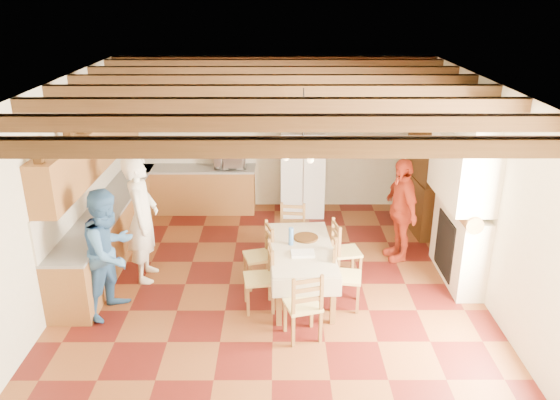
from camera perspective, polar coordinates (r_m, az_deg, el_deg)
The scene contains 31 objects.
floor at distance 8.35m, azimuth -0.69°, elevation -8.84°, with size 6.00×6.50×0.02m, color #51130F.
ceiling at distance 7.31m, azimuth -0.79°, elevation 12.07°, with size 6.00×6.50×0.02m, color white.
wall_back at distance 10.82m, azimuth -0.58°, elevation 6.96°, with size 6.00×0.02×3.00m, color beige.
wall_front at distance 4.79m, azimuth -1.10°, elevation -12.84°, with size 6.00×0.02×3.00m, color beige.
wall_left at distance 8.30m, azimuth -22.00°, elevation 0.83°, with size 0.02×6.50×3.00m, color beige.
wall_right at distance 8.24m, azimuth 20.68°, elevation 0.88°, with size 0.02×6.50×3.00m, color beige.
ceiling_beams at distance 7.33m, azimuth -0.79°, elevation 11.30°, with size 6.00×6.30×0.16m, color #392412, non-canonical shape.
lower_cabinets_left at distance 9.50m, azimuth -17.18°, elevation -2.98°, with size 0.60×4.30×0.86m, color brown.
lower_cabinets_back at distance 10.96m, azimuth -8.70°, elevation 1.04°, with size 2.30×0.60×0.86m, color brown.
countertop_left at distance 9.33m, azimuth -17.48°, elevation -0.46°, with size 0.62×4.30×0.04m, color slate.
countertop_back at distance 10.82m, azimuth -8.83°, elevation 3.28°, with size 2.34×0.62×0.04m, color slate.
backsplash_left at distance 9.31m, azimuth -19.37°, elevation 1.37°, with size 0.03×4.30×0.60m, color beige.
backsplash_back at distance 10.99m, azimuth -8.72°, elevation 5.32°, with size 2.30×0.03×0.60m, color beige.
upper_cabinets at distance 9.07m, azimuth -18.91°, elevation 5.24°, with size 0.35×4.20×0.70m, color brown.
fireplace at distance 8.35m, azimuth 18.28°, elevation 0.73°, with size 0.56×1.60×2.80m, color beige, non-canonical shape.
wall_picture at distance 10.81m, azimuth 7.75°, elevation 8.66°, with size 0.34×0.03×0.42m, color black.
refrigerator at distance 10.60m, azimuth 2.39°, elevation 2.89°, with size 0.83×0.69×1.67m, color white.
hutch at distance 10.10m, azimuth 15.20°, elevation 2.88°, with size 0.52×1.23×2.23m, color #38220B, non-canonical shape.
dining_table at distance 7.79m, azimuth 2.23°, elevation -5.50°, with size 0.97×1.77×0.76m.
chandelier at distance 7.22m, azimuth 2.41°, elevation 5.74°, with size 0.47×0.47×0.03m, color black.
chair_left_near at distance 7.55m, azimuth -2.23°, elevation -8.08°, with size 0.42×0.40×0.96m, color brown, non-canonical shape.
chair_left_far at distance 8.14m, azimuth -2.27°, elevation -5.78°, with size 0.42×0.40×0.96m, color brown, non-canonical shape.
chair_right_near at distance 7.65m, azimuth 6.97°, elevation -7.82°, with size 0.42×0.40×0.96m, color brown, non-canonical shape.
chair_right_far at distance 8.33m, azimuth 6.94°, elevation -5.25°, with size 0.42×0.40×0.96m, color brown, non-canonical shape.
chair_end_near at distance 6.97m, azimuth 2.41°, elevation -10.81°, with size 0.42×0.40×0.96m, color brown, non-canonical shape.
chair_end_far at distance 8.77m, azimuth 1.24°, elevation -3.66°, with size 0.42×0.40×0.96m, color brown, non-canonical shape.
person_man at distance 8.37m, azimuth -14.18°, elevation -1.91°, with size 0.71×0.47×1.95m, color white.
person_woman_blue at distance 7.65m, azimuth -17.35°, elevation -5.22°, with size 0.87×0.68×1.78m, color #3666A3.
person_woman_red at distance 8.98m, azimuth 12.49°, elevation -0.98°, with size 1.00×0.42×1.71m, color #BC371E.
microwave at distance 10.68m, azimuth -5.25°, elevation 4.26°, with size 0.60×0.41×0.33m, color silver.
fridge_vase at distance 10.33m, azimuth 2.51°, elevation 8.07°, with size 0.29×0.29×0.30m, color #38220B.
Camera 1 is at (0.08, -7.22, 4.19)m, focal length 35.00 mm.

